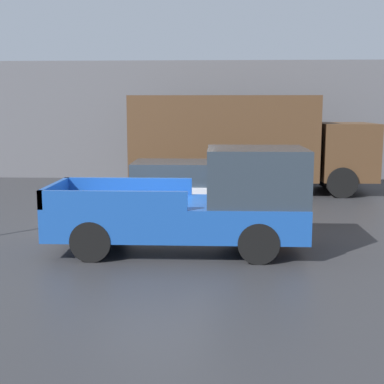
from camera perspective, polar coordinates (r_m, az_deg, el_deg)
ground_plane at (r=11.91m, az=-3.65°, el=-5.21°), size 60.00×60.00×0.00m
building_wall at (r=21.78m, az=-0.78°, el=7.64°), size 28.00×0.15×4.73m
pickup_truck at (r=10.88m, az=1.10°, el=-1.24°), size 5.15×1.95×2.13m
car at (r=14.06m, az=-1.45°, el=0.29°), size 4.64×1.88×1.51m
delivery_truck at (r=18.51m, az=5.40°, el=5.51°), size 8.18×2.55×3.28m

